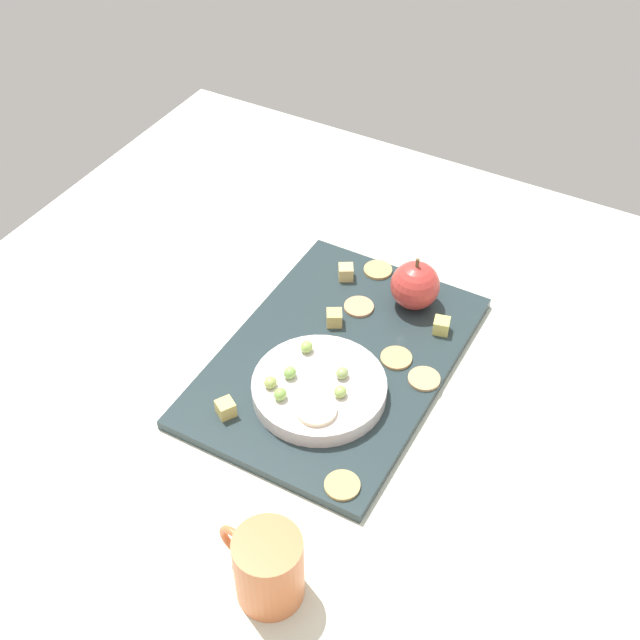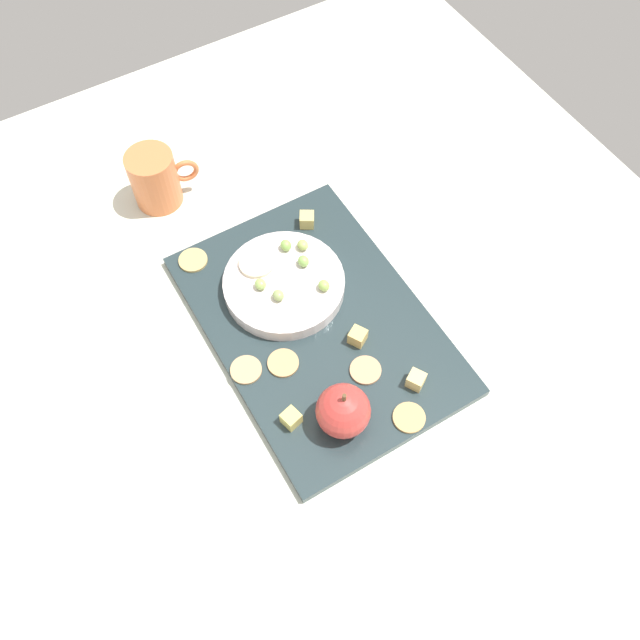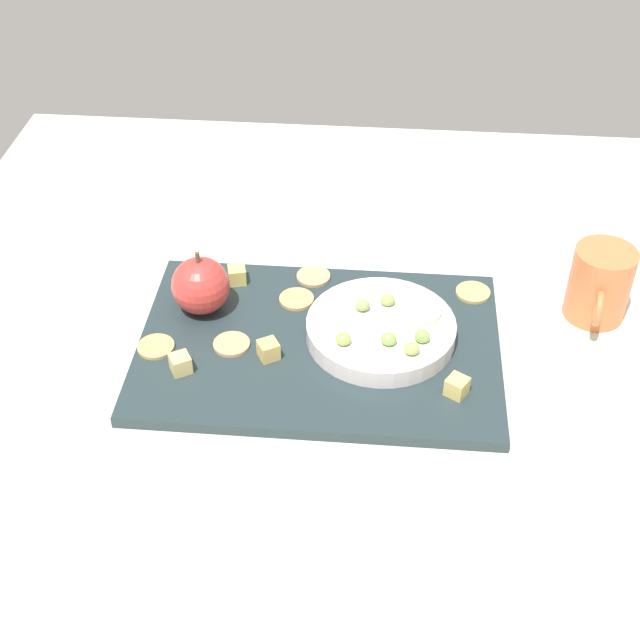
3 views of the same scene
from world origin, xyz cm
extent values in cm
cube|color=silver|center=(0.00, 0.00, 2.27)|extent=(110.65, 109.65, 4.55)
cube|color=#263539|center=(-4.53, 1.56, 5.22)|extent=(39.74, 27.22, 1.35)
cylinder|color=white|center=(2.18, 2.83, 6.96)|extent=(16.51, 16.51, 2.13)
sphere|color=#C23933|center=(-18.41, 6.14, 9.22)|extent=(6.65, 6.65, 6.65)
cylinder|color=brown|center=(-18.41, 6.14, 13.15)|extent=(0.50, 0.50, 1.20)
cube|color=#E9CD6B|center=(10.29, -5.45, 6.91)|extent=(2.79, 2.79, 2.03)
cube|color=#E9C468|center=(-9.74, -1.49, 6.91)|extent=(2.77, 2.77, 2.03)
cube|color=#E9CC79|center=(-18.73, -4.47, 6.91)|extent=(2.77, 2.77, 2.03)
cube|color=#E2D269|center=(-15.24, 11.54, 6.91)|extent=(2.47, 2.47, 2.03)
cylinder|color=tan|center=(-22.23, -1.12, 6.09)|extent=(4.06, 4.06, 0.40)
cylinder|color=tan|center=(-7.79, 8.56, 6.09)|extent=(4.06, 4.06, 0.40)
cylinder|color=tan|center=(-6.23, 13.11, 6.09)|extent=(4.06, 4.06, 0.40)
cylinder|color=tan|center=(-14.05, -0.20, 6.09)|extent=(4.06, 4.06, 0.40)
cylinder|color=tan|center=(12.78, 11.62, 6.09)|extent=(4.06, 4.06, 0.40)
ellipsoid|color=#95AB62|center=(-0.09, 4.81, 8.71)|extent=(1.65, 1.49, 1.37)
ellipsoid|color=#9BBD5E|center=(2.75, 6.02, 8.72)|extent=(1.65, 1.49, 1.38)
ellipsoid|color=#8ABC54|center=(6.60, -0.30, 8.78)|extent=(1.65, 1.49, 1.51)
ellipsoid|color=#8ABD58|center=(3.06, -0.76, 8.78)|extent=(1.65, 1.49, 1.49)
ellipsoid|color=#9AC159|center=(-1.74, -1.14, 8.76)|extent=(1.65, 1.49, 1.47)
ellipsoid|color=#9FB35B|center=(5.50, -2.04, 8.70)|extent=(1.65, 1.49, 1.34)
cylinder|color=beige|center=(6.31, 4.75, 8.33)|extent=(4.84, 4.84, 0.60)
cylinder|color=#DC7442|center=(26.76, 10.77, 8.96)|extent=(7.00, 7.00, 8.84)
torus|color=#DC7442|center=(25.87, 6.15, 8.96)|extent=(1.54, 4.08, 4.00)
camera|label=1|loc=(61.88, 35.95, 84.22)|focal=47.39mm
camera|label=2|loc=(-43.70, 24.30, 83.74)|focal=37.92mm
camera|label=3|loc=(1.96, -72.41, 70.44)|focal=50.03mm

